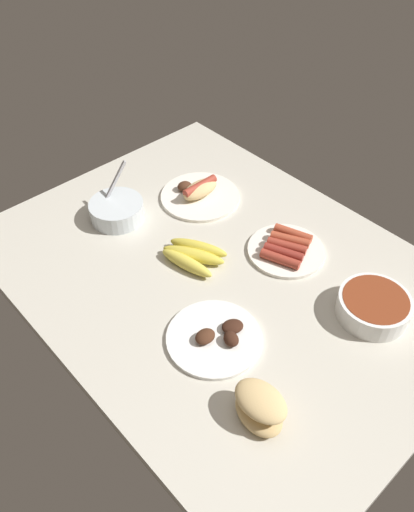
# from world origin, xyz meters

# --- Properties ---
(ground_plane) EXTENTS (1.20, 0.90, 0.03)m
(ground_plane) POSITION_xyz_m (0.00, 0.00, -0.01)
(ground_plane) COLOR beige
(bread_stack) EXTENTS (0.13, 0.10, 0.07)m
(bread_stack) POSITION_xyz_m (-0.35, 0.22, 0.04)
(bread_stack) COLOR tan
(bread_stack) RESTS_ON ground_plane
(banana_bunch) EXTENTS (0.18, 0.15, 0.04)m
(banana_bunch) POSITION_xyz_m (0.08, 0.03, 0.02)
(banana_bunch) COLOR #E5D14C
(banana_bunch) RESTS_ON ground_plane
(plate_hotdog_assembled) EXTENTS (0.24, 0.24, 0.06)m
(plate_hotdog_assembled) POSITION_xyz_m (0.26, -0.16, 0.02)
(plate_hotdog_assembled) COLOR white
(plate_hotdog_assembled) RESTS_ON ground_plane
(plate_sausages) EXTENTS (0.21, 0.21, 0.03)m
(plate_sausages) POSITION_xyz_m (-0.07, -0.18, 0.01)
(plate_sausages) COLOR white
(plate_sausages) RESTS_ON ground_plane
(bowl_coleslaw) EXTENTS (0.15, 0.15, 0.15)m
(bowl_coleslaw) POSITION_xyz_m (0.35, 0.07, 0.03)
(bowl_coleslaw) COLOR silver
(bowl_coleslaw) RESTS_ON ground_plane
(plate_grilled_meat) EXTENTS (0.22, 0.22, 0.04)m
(plate_grilled_meat) POSITION_xyz_m (-0.15, 0.16, 0.01)
(plate_grilled_meat) COLOR white
(plate_grilled_meat) RESTS_ON ground_plane
(bowl_chili) EXTENTS (0.17, 0.17, 0.05)m
(bowl_chili) POSITION_xyz_m (-0.35, -0.16, 0.03)
(bowl_chili) COLOR white
(bowl_chili) RESTS_ON ground_plane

